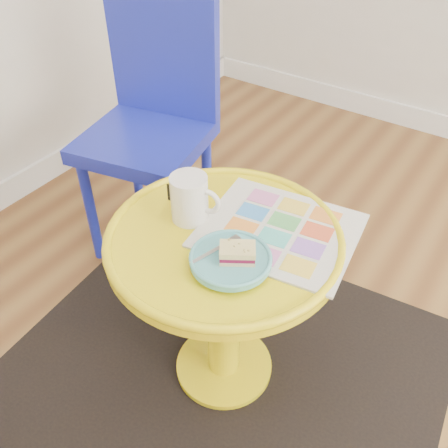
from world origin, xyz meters
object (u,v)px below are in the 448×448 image
Objects in this scene: chair at (153,117)px; plate at (231,260)px; newspaper at (279,230)px; side_table at (224,281)px; mug at (190,197)px.

plate is (0.66, -0.50, 0.05)m from chair.
newspaper is at bearing 79.16° from plate.
side_table is 3.12× the size of plate.
side_table is at bearing 132.50° from plate.
plate reaches higher than side_table.
mug is at bearing -166.88° from newspaper.
newspaper is (0.69, -0.32, 0.03)m from chair.
newspaper is at bearing -36.88° from chair.
chair is 6.83× the size of mug.
side_table is at bearing -47.10° from chair.
side_table is 4.38× the size of mug.
plate is at bearing -35.66° from mug.
mug is 0.21m from plate.
mug is at bearing -52.00° from chair.
plate is at bearing -47.50° from side_table.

